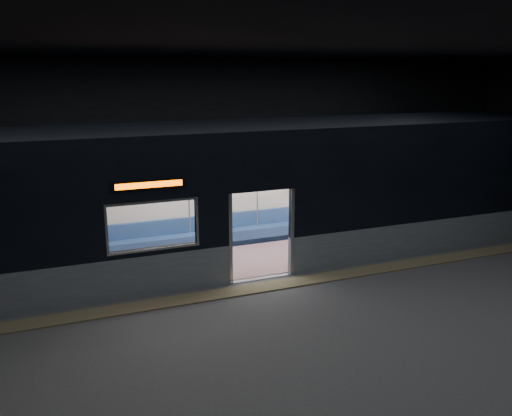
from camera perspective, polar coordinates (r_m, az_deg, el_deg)
station_floor at (r=11.50m, az=2.60°, el=-9.29°), size 24.00×14.00×0.01m
station_envelope at (r=10.58m, az=2.82°, el=9.25°), size 24.00×14.00×5.00m
tactile_strip at (r=11.95m, az=1.49°, el=-8.23°), size 22.80×0.50×0.03m
metro_car at (r=13.18m, az=-1.92°, el=2.25°), size 18.00×3.04×3.35m
passenger at (r=16.31m, az=11.93°, el=0.61°), size 0.47×0.76×1.43m
handbag at (r=16.13m, az=12.23°, el=-0.05°), size 0.36×0.33×0.15m
transit_map at (r=15.47m, az=5.56°, el=2.73°), size 1.12×0.03×0.73m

